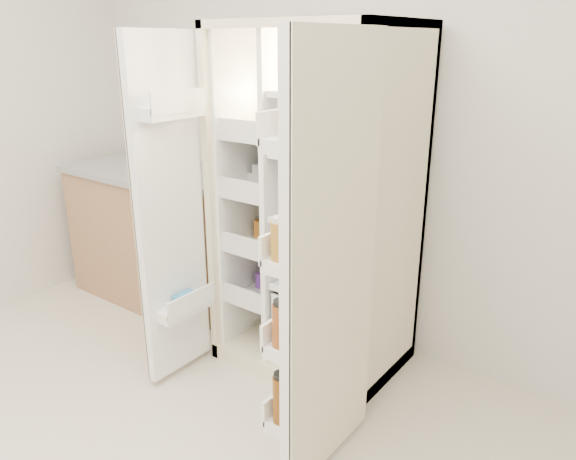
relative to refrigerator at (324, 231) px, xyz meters
The scene contains 5 objects.
wall_back 0.70m from the refrigerator, 102.20° to the left, with size 4.00×0.02×2.70m, color silver.
refrigerator is the anchor object (origin of this frame).
freezer_door 0.81m from the refrigerator, 130.41° to the right, with size 0.15×0.40×1.72m.
fridge_door 0.85m from the refrigerator, 56.19° to the right, with size 0.17×0.58×1.72m.
kitchen_counter 1.34m from the refrigerator, behind, with size 1.25×0.67×0.91m.
Camera 1 is at (1.57, -0.66, 1.71)m, focal length 34.00 mm.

